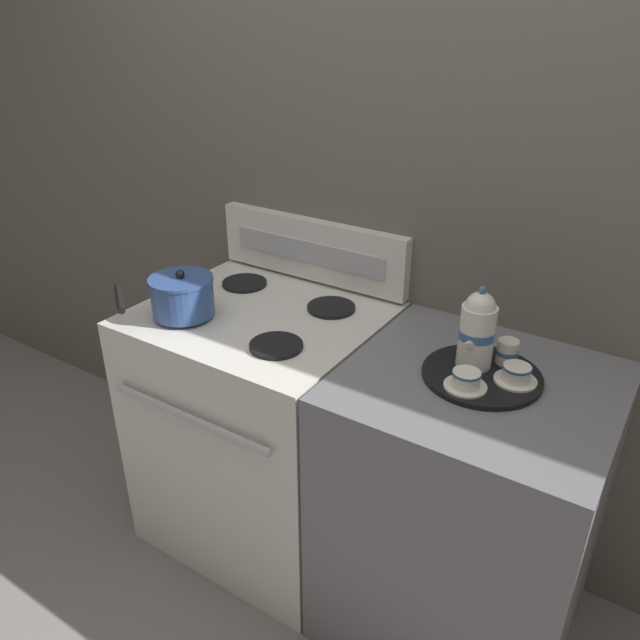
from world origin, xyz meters
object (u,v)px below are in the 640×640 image
stove (264,426)px  saucepan (181,296)px  teapot (477,330)px  teacup_right (516,374)px  serving_tray (482,375)px  teacup_left (466,380)px  creamer_jug (507,352)px

stove → saucepan: saucepan is taller
teapot → teacup_right: bearing=-9.0°
serving_tray → teapot: teapot is taller
teacup_left → teacup_right: bearing=44.5°
saucepan → serving_tray: 0.94m
saucepan → creamer_jug: bearing=15.0°
teacup_right → teapot: bearing=171.0°
stove → teapot: 0.90m
creamer_jug → teacup_left: bearing=-105.2°
teacup_right → creamer_jug: creamer_jug is taller
saucepan → teacup_right: size_ratio=2.82×
serving_tray → teacup_left: bearing=-97.7°
teapot → teacup_right: teapot is taller
saucepan → creamer_jug: (0.95, 0.26, -0.03)m
saucepan → teapot: size_ratio=1.34×
stove → teapot: teapot is taller
stove → teacup_right: (0.82, 0.03, 0.49)m
stove → saucepan: 0.57m
stove → creamer_jug: size_ratio=13.28×
teacup_left → teacup_right: same height
serving_tray → creamer_jug: (0.04, 0.09, 0.04)m
teacup_right → creamer_jug: bearing=123.0°
stove → teacup_left: teacup_left is taller
teacup_right → saucepan: bearing=-170.0°
teacup_left → creamer_jug: (0.05, 0.18, 0.01)m
teapot → teacup_left: bearing=-78.4°
teapot → teacup_right: 0.15m
teacup_left → creamer_jug: 0.18m
serving_tray → creamer_jug: creamer_jug is taller
serving_tray → teapot: 0.12m
stove → teacup_right: 0.95m
serving_tray → teapot: size_ratio=1.36×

